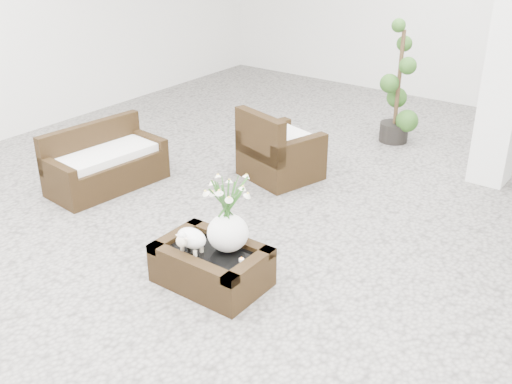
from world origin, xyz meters
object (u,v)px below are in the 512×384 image
Objects in this scene: armchair at (281,144)px; topiary at (399,84)px; loveseat at (106,158)px; coffee_table at (212,267)px.

armchair is 0.52× the size of topiary.
topiary is (0.56, 1.87, 0.38)m from armchair.
loveseat is at bearing -121.18° from topiary.
coffee_table is 1.09× the size of armchair.
loveseat is at bearing 160.30° from coffee_table.
armchair is at bearing -39.55° from loveseat.
loveseat is (-2.19, 0.78, 0.19)m from coffee_table.
topiary reaches higher than armchair.
loveseat reaches higher than coffee_table.
topiary is (1.97, 3.25, 0.44)m from loveseat.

